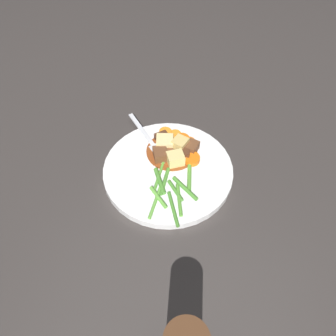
{
  "coord_description": "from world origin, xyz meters",
  "views": [
    {
      "loc": [
        -0.43,
        -0.08,
        0.56
      ],
      "look_at": [
        0.0,
        0.0,
        0.02
      ],
      "focal_mm": 35.84,
      "sensor_mm": 36.0,
      "label": 1
    }
  ],
  "objects_px": {
    "carrot_slice_0": "(175,151)",
    "meat_chunk_1": "(160,154)",
    "carrot_slice_3": "(182,140)",
    "dinner_plate": "(168,170)",
    "potato_chunk_0": "(180,145)",
    "carrot_slice_2": "(176,135)",
    "carrot_slice_5": "(189,143)",
    "fork": "(148,139)",
    "meat_chunk_0": "(162,138)",
    "meat_chunk_3": "(171,155)",
    "carrot_slice_1": "(165,133)",
    "potato_chunk_1": "(165,143)",
    "potato_chunk_2": "(175,159)",
    "meat_chunk_4": "(184,153)",
    "carrot_slice_4": "(192,159)",
    "meat_chunk_2": "(192,147)"
  },
  "relations": [
    {
      "from": "carrot_slice_2",
      "to": "meat_chunk_3",
      "type": "bearing_deg",
      "value": -179.38
    },
    {
      "from": "potato_chunk_2",
      "to": "meat_chunk_2",
      "type": "distance_m",
      "value": 0.05
    },
    {
      "from": "carrot_slice_0",
      "to": "carrot_slice_1",
      "type": "distance_m",
      "value": 0.06
    },
    {
      "from": "meat_chunk_1",
      "to": "fork",
      "type": "height_order",
      "value": "meat_chunk_1"
    },
    {
      "from": "carrot_slice_3",
      "to": "meat_chunk_2",
      "type": "height_order",
      "value": "meat_chunk_2"
    },
    {
      "from": "meat_chunk_4",
      "to": "carrot_slice_1",
      "type": "bearing_deg",
      "value": 42.9
    },
    {
      "from": "potato_chunk_0",
      "to": "carrot_slice_3",
      "type": "bearing_deg",
      "value": -1.78
    },
    {
      "from": "carrot_slice_5",
      "to": "potato_chunk_2",
      "type": "bearing_deg",
      "value": 161.35
    },
    {
      "from": "dinner_plate",
      "to": "carrot_slice_3",
      "type": "height_order",
      "value": "carrot_slice_3"
    },
    {
      "from": "meat_chunk_2",
      "to": "meat_chunk_4",
      "type": "height_order",
      "value": "same"
    },
    {
      "from": "meat_chunk_0",
      "to": "carrot_slice_0",
      "type": "bearing_deg",
      "value": -130.76
    },
    {
      "from": "carrot_slice_5",
      "to": "meat_chunk_3",
      "type": "distance_m",
      "value": 0.06
    },
    {
      "from": "carrot_slice_3",
      "to": "potato_chunk_0",
      "type": "relative_size",
      "value": 1.12
    },
    {
      "from": "potato_chunk_1",
      "to": "meat_chunk_0",
      "type": "distance_m",
      "value": 0.02
    },
    {
      "from": "carrot_slice_2",
      "to": "meat_chunk_1",
      "type": "distance_m",
      "value": 0.07
    },
    {
      "from": "carrot_slice_5",
      "to": "fork",
      "type": "distance_m",
      "value": 0.09
    },
    {
      "from": "carrot_slice_2",
      "to": "potato_chunk_2",
      "type": "distance_m",
      "value": 0.08
    },
    {
      "from": "carrot_slice_1",
      "to": "potato_chunk_2",
      "type": "height_order",
      "value": "potato_chunk_2"
    },
    {
      "from": "carrot_slice_3",
      "to": "meat_chunk_3",
      "type": "relative_size",
      "value": 1.42
    },
    {
      "from": "carrot_slice_1",
      "to": "fork",
      "type": "distance_m",
      "value": 0.04
    },
    {
      "from": "potato_chunk_2",
      "to": "meat_chunk_4",
      "type": "relative_size",
      "value": 1.33
    },
    {
      "from": "carrot_slice_5",
      "to": "carrot_slice_4",
      "type": "bearing_deg",
      "value": -166.15
    },
    {
      "from": "meat_chunk_3",
      "to": "carrot_slice_1",
      "type": "bearing_deg",
      "value": 21.14
    },
    {
      "from": "carrot_slice_0",
      "to": "meat_chunk_1",
      "type": "height_order",
      "value": "meat_chunk_1"
    },
    {
      "from": "meat_chunk_1",
      "to": "dinner_plate",
      "type": "bearing_deg",
      "value": -139.48
    },
    {
      "from": "meat_chunk_0",
      "to": "meat_chunk_4",
      "type": "height_order",
      "value": "meat_chunk_4"
    },
    {
      "from": "carrot_slice_5",
      "to": "potato_chunk_0",
      "type": "bearing_deg",
      "value": 137.68
    },
    {
      "from": "carrot_slice_5",
      "to": "potato_chunk_2",
      "type": "height_order",
      "value": "potato_chunk_2"
    },
    {
      "from": "dinner_plate",
      "to": "fork",
      "type": "bearing_deg",
      "value": 38.14
    },
    {
      "from": "carrot_slice_2",
      "to": "carrot_slice_3",
      "type": "relative_size",
      "value": 0.77
    },
    {
      "from": "potato_chunk_1",
      "to": "meat_chunk_4",
      "type": "xyz_separation_m",
      "value": [
        -0.02,
        -0.05,
        -0.0
      ]
    },
    {
      "from": "carrot_slice_0",
      "to": "carrot_slice_3",
      "type": "distance_m",
      "value": 0.04
    },
    {
      "from": "dinner_plate",
      "to": "potato_chunk_0",
      "type": "bearing_deg",
      "value": -15.85
    },
    {
      "from": "fork",
      "to": "potato_chunk_0",
      "type": "bearing_deg",
      "value": -102.64
    },
    {
      "from": "carrot_slice_2",
      "to": "carrot_slice_4",
      "type": "height_order",
      "value": "carrot_slice_4"
    },
    {
      "from": "dinner_plate",
      "to": "meat_chunk_2",
      "type": "height_order",
      "value": "meat_chunk_2"
    },
    {
      "from": "dinner_plate",
      "to": "potato_chunk_2",
      "type": "relative_size",
      "value": 8.02
    },
    {
      "from": "meat_chunk_0",
      "to": "meat_chunk_1",
      "type": "bearing_deg",
      "value": -173.52
    },
    {
      "from": "carrot_slice_2",
      "to": "meat_chunk_4",
      "type": "distance_m",
      "value": 0.06
    },
    {
      "from": "carrot_slice_5",
      "to": "dinner_plate",
      "type": "bearing_deg",
      "value": 156.1
    },
    {
      "from": "dinner_plate",
      "to": "potato_chunk_0",
      "type": "xyz_separation_m",
      "value": [
        0.06,
        -0.02,
        0.02
      ]
    },
    {
      "from": "potato_chunk_0",
      "to": "meat_chunk_3",
      "type": "xyz_separation_m",
      "value": [
        -0.03,
        0.01,
        -0.01
      ]
    },
    {
      "from": "meat_chunk_1",
      "to": "potato_chunk_0",
      "type": "bearing_deg",
      "value": -47.88
    },
    {
      "from": "potato_chunk_2",
      "to": "carrot_slice_1",
      "type": "bearing_deg",
      "value": 24.6
    },
    {
      "from": "carrot_slice_3",
      "to": "carrot_slice_4",
      "type": "xyz_separation_m",
      "value": [
        -0.05,
        -0.03,
        0.0
      ]
    },
    {
      "from": "potato_chunk_1",
      "to": "fork",
      "type": "relative_size",
      "value": 0.25
    },
    {
      "from": "carrot_slice_1",
      "to": "carrot_slice_5",
      "type": "bearing_deg",
      "value": -106.8
    },
    {
      "from": "dinner_plate",
      "to": "meat_chunk_4",
      "type": "xyz_separation_m",
      "value": [
        0.04,
        -0.03,
        0.02
      ]
    },
    {
      "from": "carrot_slice_3",
      "to": "potato_chunk_2",
      "type": "distance_m",
      "value": 0.07
    },
    {
      "from": "carrot_slice_4",
      "to": "fork",
      "type": "xyz_separation_m",
      "value": [
        0.04,
        0.1,
        -0.0
      ]
    }
  ]
}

